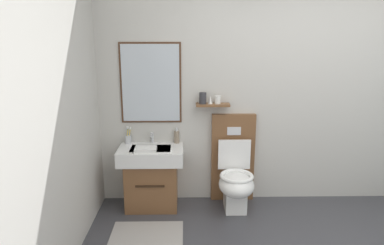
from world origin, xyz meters
name	(u,v)px	position (x,y,z in m)	size (l,w,h in m)	color
wall_back	(300,77)	(-0.02, 1.74, 1.39)	(4.66, 0.49, 2.79)	beige
wall_left	(17,112)	(-2.27, 0.00, 1.39)	(0.12, 3.60, 2.79)	beige
bath_mat	(147,234)	(-1.64, 0.91, 0.01)	(0.68, 0.44, 0.01)	#9E9993
vanity_sink_left	(152,175)	(-1.64, 1.49, 0.37)	(0.68, 0.46, 0.68)	brown
tap_on_left_sink	(152,137)	(-1.64, 1.65, 0.75)	(0.03, 0.13, 0.11)	silver
toilet	(234,174)	(-0.74, 1.48, 0.38)	(0.48, 0.63, 1.00)	brown
toothbrush_cup	(128,138)	(-1.90, 1.64, 0.73)	(0.07, 0.07, 0.20)	silver
soap_dispenser	(177,137)	(-1.37, 1.65, 0.75)	(0.06, 0.06, 0.17)	gray
folded_hand_towel	(146,149)	(-1.68, 1.36, 0.70)	(0.22, 0.16, 0.04)	white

